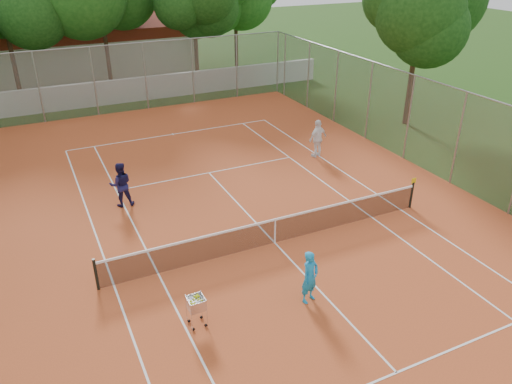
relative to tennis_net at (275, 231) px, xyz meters
name	(u,v)px	position (x,y,z in m)	size (l,w,h in m)	color
ground	(275,243)	(0.00, 0.00, -0.51)	(120.00, 120.00, 0.00)	#1B3A0F
court_pad	(275,243)	(0.00, 0.00, -0.50)	(18.00, 34.00, 0.02)	#B74D23
court_lines	(275,243)	(0.00, 0.00, -0.49)	(10.98, 23.78, 0.01)	white
tennis_net	(275,231)	(0.00, 0.00, 0.00)	(11.88, 0.10, 0.98)	black
perimeter_fence	(276,192)	(0.00, 0.00, 1.49)	(18.00, 34.00, 4.00)	slate
boundary_wall	(139,89)	(0.00, 19.00, 0.24)	(26.00, 0.30, 1.50)	silver
clubhouse	(81,43)	(-2.00, 29.00, 1.69)	(16.40, 9.00, 4.40)	beige
tropical_trees	(122,14)	(0.00, 22.00, 4.49)	(29.00, 19.00, 10.00)	#0F330C
player_near	(310,277)	(-0.52, -3.13, 0.32)	(0.59, 0.39, 1.63)	#178AC9
player_far_left	(121,185)	(-4.11, 5.00, 0.41)	(0.87, 0.68, 1.79)	#191745
player_far_right	(318,138)	(5.38, 5.98, 0.42)	(1.07, 0.45, 1.83)	white
ball_hopper	(197,310)	(-3.78, -2.73, 0.00)	(0.47, 0.47, 0.98)	silver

